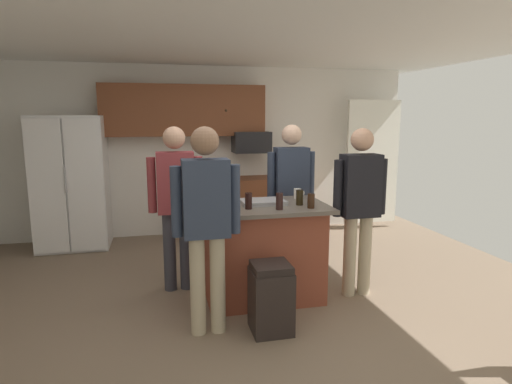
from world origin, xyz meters
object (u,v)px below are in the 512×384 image
object	(u,v)px
glass_dark_ale	(249,201)
glass_pilsner	(300,197)
tumbler_amber	(279,201)
serving_tray	(263,202)
person_elder_center	(206,217)
person_guest_right	(360,201)
mug_ceramic_white	(230,196)
refrigerator	(71,183)
mug_blue_stoneware	(298,194)
kitchen_island	(263,251)
microwave_over_range	(251,142)
trash_bin	(271,298)
person_guest_left	(291,188)
person_host_foreground	(176,197)
glass_short_whisky	(311,201)

from	to	relation	value
glass_dark_ale	glass_pilsner	world-z (taller)	glass_dark_ale
tumbler_amber	serving_tray	world-z (taller)	tumbler_amber
person_elder_center	person_guest_right	world-z (taller)	person_elder_center
mug_ceramic_white	person_guest_right	bearing A→B (deg)	-17.29
refrigerator	mug_blue_stoneware	world-z (taller)	refrigerator
kitchen_island	glass_dark_ale	size ratio (longest dim) A/B	8.24
microwave_over_range	glass_dark_ale	xyz separation A→B (m)	(-0.59, -2.56, -0.40)
refrigerator	glass_dark_ale	xyz separation A→B (m)	(2.01, -2.44, 0.12)
person_elder_center	tumbler_amber	size ratio (longest dim) A/B	10.96
kitchen_island	tumbler_amber	world-z (taller)	tumbler_amber
kitchen_island	trash_bin	xyz separation A→B (m)	(-0.10, -0.70, -0.19)
glass_pilsner	tumbler_amber	world-z (taller)	tumbler_amber
mug_ceramic_white	trash_bin	distance (m)	1.20
person_elder_center	mug_ceramic_white	bearing A→B (deg)	24.44
mug_ceramic_white	tumbler_amber	size ratio (longest dim) A/B	0.79
person_guest_left	serving_tray	distance (m)	0.78
microwave_over_range	mug_ceramic_white	distance (m)	2.31
kitchen_island	refrigerator	bearing A→B (deg)	133.73
glass_dark_ale	tumbler_amber	size ratio (longest dim) A/B	0.97
person_elder_center	serving_tray	size ratio (longest dim) A/B	4.00
microwave_over_range	glass_pilsner	bearing A→B (deg)	-91.34
person_host_foreground	trash_bin	xyz separation A→B (m)	(0.73, -1.12, -0.71)
microwave_over_range	serving_tray	bearing A→B (deg)	-99.65
person_guest_left	mug_ceramic_white	bearing A→B (deg)	-25.06
glass_dark_ale	serving_tray	world-z (taller)	glass_dark_ale
person_guest_left	glass_pilsner	world-z (taller)	person_guest_left
kitchen_island	serving_tray	world-z (taller)	serving_tray
glass_short_whisky	serving_tray	world-z (taller)	glass_short_whisky
person_host_foreground	mug_ceramic_white	distance (m)	0.57
person_guest_left	glass_short_whisky	bearing A→B (deg)	31.63
tumbler_amber	glass_dark_ale	bearing A→B (deg)	162.66
kitchen_island	person_elder_center	distance (m)	1.01
person_host_foreground	tumbler_amber	distance (m)	1.14
person_guest_right	mug_ceramic_white	distance (m)	1.32
person_guest_left	microwave_over_range	bearing A→B (deg)	-139.85
person_guest_left	glass_dark_ale	size ratio (longest dim) A/B	11.25
person_guest_right	mug_blue_stoneware	size ratio (longest dim) A/B	14.43
person_host_foreground	glass_pilsner	size ratio (longest dim) A/B	11.42
person_elder_center	mug_blue_stoneware	size ratio (longest dim) A/B	14.72
tumbler_amber	serving_tray	bearing A→B (deg)	106.59
mug_ceramic_white	mug_blue_stoneware	world-z (taller)	same
mug_blue_stoneware	serving_tray	world-z (taller)	mug_blue_stoneware
glass_dark_ale	serving_tray	distance (m)	0.29
person_host_foreground	trash_bin	world-z (taller)	person_host_foreground
mug_blue_stoneware	glass_dark_ale	xyz separation A→B (m)	(-0.62, -0.40, 0.02)
person_host_foreground	refrigerator	bearing A→B (deg)	152.69
person_elder_center	trash_bin	world-z (taller)	person_elder_center
person_guest_right	glass_short_whisky	world-z (taller)	person_guest_right
glass_dark_ale	kitchen_island	bearing A→B (deg)	40.81
glass_pilsner	mug_blue_stoneware	bearing A→B (deg)	74.66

